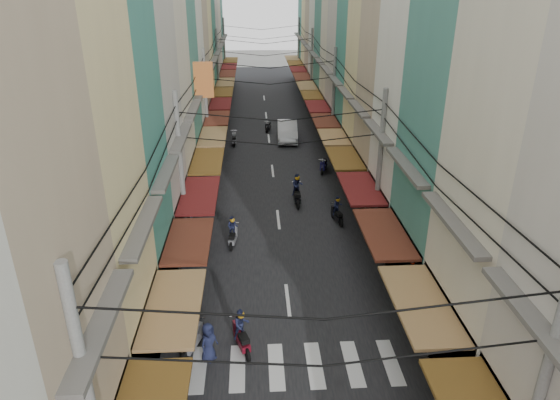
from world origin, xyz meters
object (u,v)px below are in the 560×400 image
object	(u,v)px
market_umbrella	(466,324)
traffic_sign	(411,267)
white_car	(287,140)
bicycle	(385,243)

from	to	relation	value
market_umbrella	traffic_sign	xyz separation A→B (m)	(-0.96, 3.33, 0.28)
white_car	traffic_sign	distance (m)	24.88
white_car	traffic_sign	size ratio (longest dim) A/B	1.88
bicycle	traffic_sign	bearing A→B (deg)	-161.75
bicycle	market_umbrella	xyz separation A→B (m)	(0.40, -9.17, 1.90)
bicycle	market_umbrella	distance (m)	9.37
market_umbrella	traffic_sign	size ratio (longest dim) A/B	0.72
white_car	bicycle	size ratio (longest dim) A/B	3.94
white_car	market_umbrella	xyz separation A→B (m)	(4.31, -27.88, 1.90)
white_car	traffic_sign	xyz separation A→B (m)	(3.35, -24.55, 2.17)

